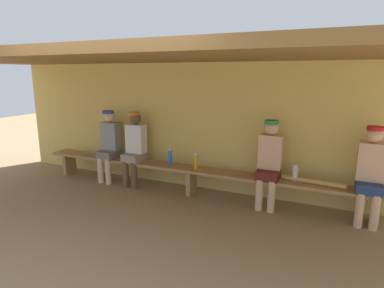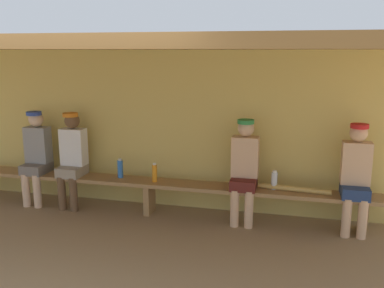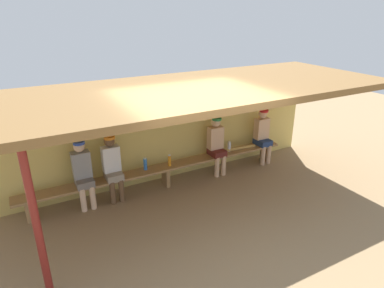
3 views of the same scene
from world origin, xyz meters
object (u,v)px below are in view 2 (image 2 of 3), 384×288
player_with_sunglasses (72,155)px  water_bottle_orange (274,180)px  player_near_post (356,173)px  water_bottle_blue (120,169)px  water_bottle_clear (155,173)px  player_middle (36,153)px  bench (149,186)px  baseball_bat (294,189)px  player_rightmost (244,166)px

player_with_sunglasses → water_bottle_orange: size_ratio=5.46×
player_near_post → water_bottle_blue: player_near_post is taller
water_bottle_orange → water_bottle_clear: bearing=-177.8°
player_middle → player_near_post: size_ratio=1.00×
water_bottle_blue → player_with_sunglasses: bearing=-176.3°
player_middle → water_bottle_blue: (1.27, 0.05, -0.16)m
bench → water_bottle_clear: bearing=-14.1°
bench → baseball_bat: 1.92m
water_bottle_clear → player_middle: bearing=179.2°
baseball_bat → player_with_sunglasses: bearing=-173.9°
player_with_sunglasses → water_bottle_blue: bearing=3.7°
player_middle → baseball_bat: (3.62, -0.00, -0.25)m
player_middle → water_bottle_orange: 3.38m
player_near_post → water_bottle_orange: bearing=178.0°
player_rightmost → water_bottle_clear: 1.21m
player_rightmost → water_bottle_orange: (0.38, 0.03, -0.17)m
bench → player_rightmost: size_ratio=4.46×
player_middle → water_bottle_clear: player_middle is taller
player_near_post → water_bottle_clear: size_ratio=5.22×
player_middle → water_bottle_orange: size_ratio=5.46×
bench → player_near_post: 2.65m
water_bottle_orange → bench: bearing=-178.7°
player_with_sunglasses → baseball_bat: 3.06m
player_near_post → water_bottle_orange: player_near_post is taller
player_with_sunglasses → water_bottle_clear: (1.22, -0.03, -0.16)m
bench → baseball_bat: (1.92, -0.00, 0.11)m
bench → player_middle: (-1.70, 0.00, 0.36)m
player_near_post → water_bottle_blue: 3.07m
player_near_post → player_with_sunglasses: bearing=180.0°
player_middle → player_near_post: bearing=0.0°
player_middle → baseball_bat: bearing=-0.1°
water_bottle_blue → water_bottle_orange: bearing=-0.3°
water_bottle_clear → water_bottle_blue: water_bottle_blue is taller
water_bottle_clear → baseball_bat: size_ratio=0.29×
bench → player_with_sunglasses: 1.19m
player_rightmost → baseball_bat: (0.63, -0.00, -0.25)m
player_with_sunglasses → water_bottle_orange: 2.81m
bench → player_near_post: player_near_post is taller
water_bottle_orange → water_bottle_blue: bearing=179.7°
bench → player_near_post: bearing=0.1°
player_middle → water_bottle_blue: size_ratio=4.98×
player_rightmost → player_near_post: bearing=0.0°
bench → player_rightmost: player_rightmost is taller
water_bottle_clear → baseball_bat: water_bottle_clear is taller
player_near_post → water_bottle_orange: 0.98m
player_with_sunglasses → water_bottle_blue: size_ratio=4.98×
player_rightmost → player_near_post: 1.34m
player_with_sunglasses → player_near_post: 3.76m
water_bottle_clear → baseball_bat: 1.83m
player_with_sunglasses → bench: bearing=-0.2°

